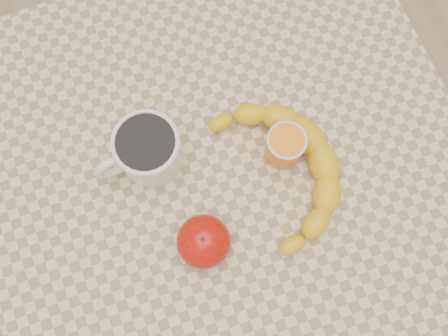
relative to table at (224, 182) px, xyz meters
name	(u,v)px	position (x,y,z in m)	size (l,w,h in m)	color
ground	(224,228)	(0.00, 0.00, -0.66)	(3.00, 3.00, 0.00)	tan
table	(224,182)	(0.00, 0.00, 0.00)	(0.80, 0.80, 0.75)	beige
coffee_mug	(147,150)	(-0.10, 0.06, 0.13)	(0.15, 0.11, 0.09)	silver
orange_juice_glass	(285,146)	(0.10, -0.01, 0.12)	(0.06, 0.06, 0.07)	orange
apple	(204,242)	(-0.07, -0.10, 0.12)	(0.09, 0.09, 0.08)	#890604
banana	(283,171)	(0.08, -0.04, 0.11)	(0.22, 0.31, 0.05)	gold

